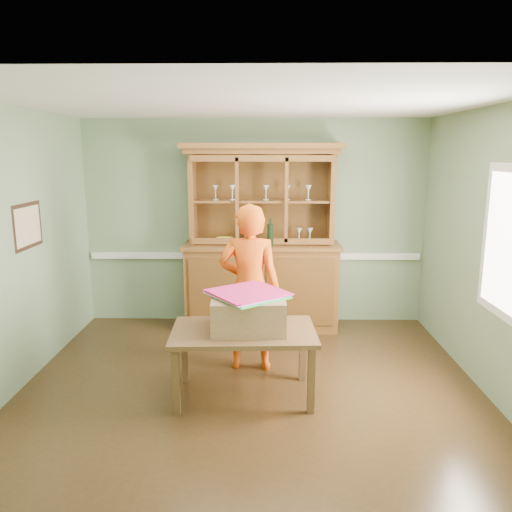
{
  "coord_description": "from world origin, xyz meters",
  "views": [
    {
      "loc": [
        0.13,
        -4.59,
        2.27
      ],
      "look_at": [
        0.04,
        0.4,
        1.23
      ],
      "focal_mm": 35.0,
      "sensor_mm": 36.0,
      "label": 1
    }
  ],
  "objects_px": {
    "dining_table": "(244,338)",
    "person": "(249,288)",
    "china_hutch": "(262,265)",
    "cardboard_box": "(248,313)"
  },
  "relations": [
    {
      "from": "dining_table",
      "to": "person",
      "type": "distance_m",
      "value": 0.73
    },
    {
      "from": "china_hutch",
      "to": "person",
      "type": "bearing_deg",
      "value": -95.2
    },
    {
      "from": "china_hutch",
      "to": "dining_table",
      "type": "bearing_deg",
      "value": -94.46
    },
    {
      "from": "dining_table",
      "to": "cardboard_box",
      "type": "distance_m",
      "value": 0.24
    },
    {
      "from": "cardboard_box",
      "to": "person",
      "type": "distance_m",
      "value": 0.65
    },
    {
      "from": "cardboard_box",
      "to": "dining_table",
      "type": "bearing_deg",
      "value": -161.07
    },
    {
      "from": "dining_table",
      "to": "china_hutch",
      "type": "bearing_deg",
      "value": 83.08
    },
    {
      "from": "dining_table",
      "to": "cardboard_box",
      "type": "xyz_separation_m",
      "value": [
        0.04,
        0.01,
        0.23
      ]
    },
    {
      "from": "dining_table",
      "to": "person",
      "type": "relative_size",
      "value": 0.77
    },
    {
      "from": "dining_table",
      "to": "person",
      "type": "height_order",
      "value": "person"
    }
  ]
}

